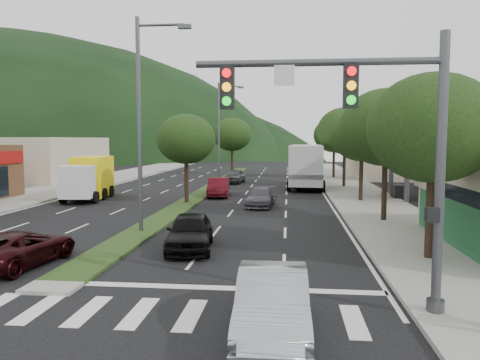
# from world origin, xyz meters

# --- Properties ---
(ground) EXTENTS (160.00, 160.00, 0.00)m
(ground) POSITION_xyz_m (0.00, 0.00, 0.00)
(ground) COLOR black
(ground) RESTS_ON ground
(sidewalk_right) EXTENTS (5.00, 90.00, 0.15)m
(sidewalk_right) POSITION_xyz_m (12.50, 25.00, 0.07)
(sidewalk_right) COLOR gray
(sidewalk_right) RESTS_ON ground
(sidewalk_left) EXTENTS (6.00, 90.00, 0.15)m
(sidewalk_left) POSITION_xyz_m (-13.00, 25.00, 0.07)
(sidewalk_left) COLOR gray
(sidewalk_left) RESTS_ON ground
(median) EXTENTS (1.60, 56.00, 0.12)m
(median) POSITION_xyz_m (0.00, 28.00, 0.06)
(median) COLOR #253D16
(median) RESTS_ON ground
(crosswalk) EXTENTS (19.00, 2.20, 0.01)m
(crosswalk) POSITION_xyz_m (0.00, -2.00, 0.01)
(crosswalk) COLOR silver
(crosswalk) RESTS_ON ground
(traffic_signal) EXTENTS (6.12, 0.40, 7.00)m
(traffic_signal) POSITION_xyz_m (9.03, -1.54, 4.65)
(traffic_signal) COLOR #47494C
(traffic_signal) RESTS_ON ground
(gas_canopy) EXTENTS (12.20, 8.20, 5.25)m
(gas_canopy) POSITION_xyz_m (19.00, 22.00, 4.65)
(gas_canopy) COLOR silver
(gas_canopy) RESTS_ON ground
(bldg_left_far) EXTENTS (9.00, 14.00, 4.60)m
(bldg_left_far) POSITION_xyz_m (-19.00, 34.00, 2.30)
(bldg_left_far) COLOR beige
(bldg_left_far) RESTS_ON ground
(bldg_right_far) EXTENTS (10.00, 16.00, 5.20)m
(bldg_right_far) POSITION_xyz_m (19.50, 44.00, 2.60)
(bldg_right_far) COLOR beige
(bldg_right_far) RESTS_ON ground
(tree_r_a) EXTENTS (4.60, 4.60, 6.63)m
(tree_r_a) POSITION_xyz_m (12.00, 4.00, 4.82)
(tree_r_a) COLOR black
(tree_r_a) RESTS_ON sidewalk_right
(tree_r_b) EXTENTS (4.80, 4.80, 6.94)m
(tree_r_b) POSITION_xyz_m (12.00, 12.00, 5.04)
(tree_r_b) COLOR black
(tree_r_b) RESTS_ON sidewalk_right
(tree_r_c) EXTENTS (4.40, 4.40, 6.48)m
(tree_r_c) POSITION_xyz_m (12.00, 20.00, 4.75)
(tree_r_c) COLOR black
(tree_r_c) RESTS_ON sidewalk_right
(tree_r_d) EXTENTS (5.00, 5.00, 7.17)m
(tree_r_d) POSITION_xyz_m (12.00, 30.00, 5.18)
(tree_r_d) COLOR black
(tree_r_d) RESTS_ON sidewalk_right
(tree_r_e) EXTENTS (4.60, 4.60, 6.71)m
(tree_r_e) POSITION_xyz_m (12.00, 40.00, 4.89)
(tree_r_e) COLOR black
(tree_r_e) RESTS_ON sidewalk_right
(tree_med_near) EXTENTS (4.00, 4.00, 6.02)m
(tree_med_near) POSITION_xyz_m (0.00, 18.00, 4.43)
(tree_med_near) COLOR black
(tree_med_near) RESTS_ON median
(tree_med_far) EXTENTS (4.80, 4.80, 6.94)m
(tree_med_far) POSITION_xyz_m (0.00, 44.00, 5.01)
(tree_med_far) COLOR black
(tree_med_far) RESTS_ON median
(streetlight_near) EXTENTS (2.60, 0.25, 10.00)m
(streetlight_near) POSITION_xyz_m (0.21, 8.00, 5.58)
(streetlight_near) COLOR #47494C
(streetlight_near) RESTS_ON ground
(streetlight_mid) EXTENTS (2.60, 0.25, 10.00)m
(streetlight_mid) POSITION_xyz_m (0.21, 33.00, 5.58)
(streetlight_mid) COLOR #47494C
(streetlight_mid) RESTS_ON ground
(sedan_silver) EXTENTS (1.67, 4.55, 1.49)m
(sedan_silver) POSITION_xyz_m (6.59, -3.00, 0.74)
(sedan_silver) COLOR #9C9FA3
(sedan_silver) RESTS_ON ground
(suv_maroon) EXTENTS (2.60, 4.67, 1.23)m
(suv_maroon) POSITION_xyz_m (-2.39, 2.00, 0.62)
(suv_maroon) COLOR black
(suv_maroon) RESTS_ON ground
(car_queue_a) EXTENTS (2.26, 4.50, 1.47)m
(car_queue_a) POSITION_xyz_m (3.02, 4.92, 0.74)
(car_queue_a) COLOR black
(car_queue_a) RESTS_ON ground
(car_queue_b) EXTENTS (2.03, 4.31, 1.22)m
(car_queue_b) POSITION_xyz_m (5.14, 17.32, 0.61)
(car_queue_b) COLOR #48474C
(car_queue_b) RESTS_ON ground
(car_queue_c) EXTENTS (1.93, 4.52, 1.45)m
(car_queue_c) POSITION_xyz_m (1.56, 22.32, 0.73)
(car_queue_c) COLOR #510D15
(car_queue_c) RESTS_ON ground
(car_queue_d) EXTENTS (2.58, 4.75, 1.27)m
(car_queue_d) POSITION_xyz_m (8.55, 27.32, 0.63)
(car_queue_d) COLOR black
(car_queue_d) RESTS_ON ground
(car_queue_e) EXTENTS (2.11, 4.29, 1.41)m
(car_queue_e) POSITION_xyz_m (1.50, 33.54, 0.70)
(car_queue_e) COLOR #434347
(car_queue_e) RESTS_ON ground
(box_truck) EXTENTS (3.03, 6.53, 3.12)m
(box_truck) POSITION_xyz_m (-7.66, 19.72, 1.47)
(box_truck) COLOR silver
(box_truck) RESTS_ON ground
(motorhome) EXTENTS (3.59, 10.23, 3.88)m
(motorhome) POSITION_xyz_m (8.57, 29.89, 2.07)
(motorhome) COLOR silver
(motorhome) RESTS_ON ground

